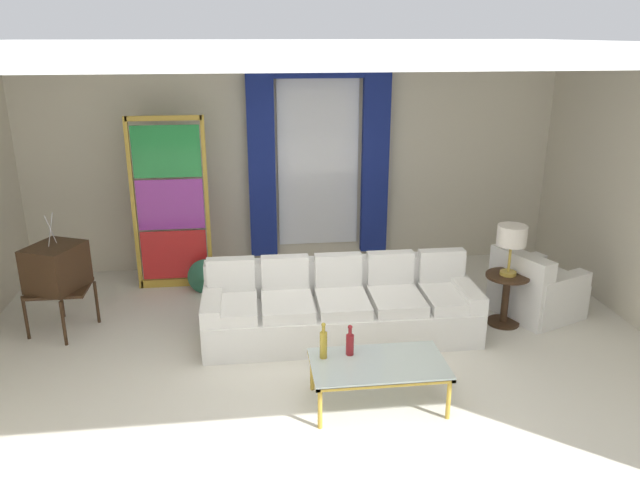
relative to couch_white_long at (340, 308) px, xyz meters
name	(u,v)px	position (x,y,z in m)	size (l,w,h in m)	color
ground_plane	(322,372)	(-0.29, -0.78, -0.31)	(16.00, 16.00, 0.00)	silver
wall_rear	(294,159)	(-0.29, 2.28, 1.19)	(8.00, 0.12, 3.00)	beige
ceiling_slab	(312,46)	(-0.29, 0.02, 2.71)	(8.00, 7.60, 0.04)	white
curtained_window	(319,143)	(0.03, 2.11, 1.43)	(2.00, 0.17, 2.70)	white
couch_white_long	(340,308)	(0.00, 0.00, 0.00)	(2.93, 0.94, 0.86)	white
coffee_table	(378,366)	(0.13, -1.38, 0.07)	(1.18, 0.67, 0.41)	silver
bottle_blue_decanter	(323,343)	(-0.34, -1.23, 0.24)	(0.07, 0.07, 0.34)	gold
bottle_crystal_tall	(350,343)	(-0.10, -1.20, 0.22)	(0.07, 0.07, 0.29)	maroon
vintage_tv	(56,269)	(-3.02, 0.44, 0.42)	(0.70, 0.74, 1.35)	#382314
armchair_white	(534,292)	(2.31, 0.20, -0.02)	(1.06, 1.05, 0.80)	white
stained_glass_divider	(171,208)	(-1.91, 1.57, 0.75)	(0.95, 0.05, 2.20)	gold
peacock_figurine	(205,278)	(-1.52, 1.24, -0.09)	(0.44, 0.60, 0.50)	beige
round_side_table	(506,295)	(1.88, 0.00, 0.05)	(0.48, 0.48, 0.59)	#382314
table_lamp_brass	(512,238)	(1.88, 0.00, 0.72)	(0.32, 0.32, 0.57)	#B29338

